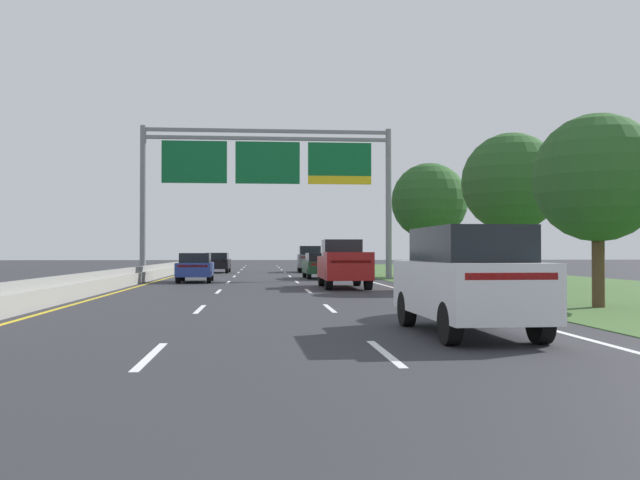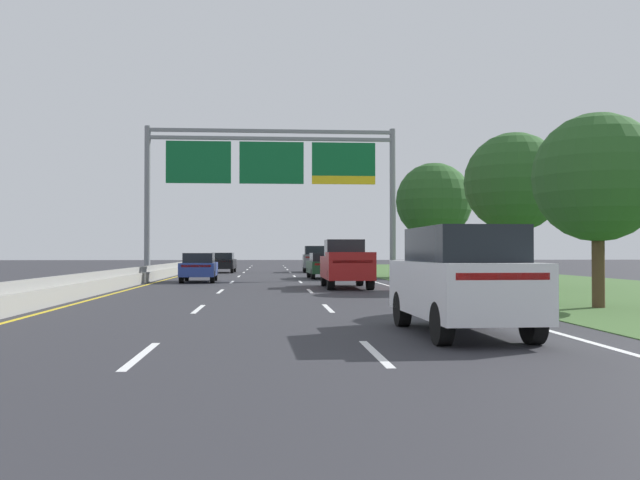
% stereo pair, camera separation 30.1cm
% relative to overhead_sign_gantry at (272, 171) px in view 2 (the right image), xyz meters
% --- Properties ---
extents(ground_plane, '(220.00, 220.00, 0.00)m').
position_rel_overhead_sign_gantry_xyz_m(ground_plane, '(-0.30, -6.41, -6.51)').
color(ground_plane, '#2B2B30').
extents(lane_striping, '(11.96, 106.00, 0.01)m').
position_rel_overhead_sign_gantry_xyz_m(lane_striping, '(-0.30, -6.87, -6.51)').
color(lane_striping, white).
rests_on(lane_striping, ground).
extents(grass_verge_right, '(14.00, 110.00, 0.02)m').
position_rel_overhead_sign_gantry_xyz_m(grass_verge_right, '(13.65, -6.41, -6.50)').
color(grass_verge_right, '#3D602D').
rests_on(grass_verge_right, ground).
extents(median_barrier_concrete, '(0.60, 110.00, 0.85)m').
position_rel_overhead_sign_gantry_xyz_m(median_barrier_concrete, '(-6.90, -6.41, -6.16)').
color(median_barrier_concrete, gray).
rests_on(median_barrier_concrete, ground).
extents(overhead_sign_gantry, '(15.06, 0.42, 9.12)m').
position_rel_overhead_sign_gantry_xyz_m(overhead_sign_gantry, '(0.00, 0.00, 0.00)').
color(overhead_sign_gantry, gray).
rests_on(overhead_sign_gantry, ground).
extents(pickup_truck_red, '(2.03, 5.41, 2.20)m').
position_rel_overhead_sign_gantry_xyz_m(pickup_truck_red, '(3.34, -10.29, -5.44)').
color(pickup_truck_red, maroon).
rests_on(pickup_truck_red, ground).
extents(car_black_left_lane_sedan, '(1.89, 4.43, 1.57)m').
position_rel_overhead_sign_gantry_xyz_m(car_black_left_lane_sedan, '(-3.76, 13.81, -5.70)').
color(car_black_left_lane_sedan, black).
rests_on(car_black_left_lane_sedan, ground).
extents(car_blue_left_lane_sedan, '(1.93, 4.44, 1.57)m').
position_rel_overhead_sign_gantry_xyz_m(car_blue_left_lane_sedan, '(-3.94, -3.59, -5.70)').
color(car_blue_left_lane_sedan, navy).
rests_on(car_blue_left_lane_sedan, ground).
extents(car_white_right_lane_suv, '(2.03, 4.75, 2.11)m').
position_rel_overhead_sign_gantry_xyz_m(car_white_right_lane_suv, '(3.62, -28.51, -5.42)').
color(car_white_right_lane_suv, silver).
rests_on(car_white_right_lane_suv, ground).
extents(car_grey_right_lane_suv, '(2.04, 4.75, 2.11)m').
position_rel_overhead_sign_gantry_xyz_m(car_grey_right_lane_suv, '(3.56, 14.66, -5.42)').
color(car_grey_right_lane_suv, slate).
rests_on(car_grey_right_lane_suv, ground).
extents(car_darkgreen_right_lane_sedan, '(1.94, 4.45, 1.57)m').
position_rel_overhead_sign_gantry_xyz_m(car_darkgreen_right_lane_sedan, '(3.22, 1.06, -5.70)').
color(car_darkgreen_right_lane_sedan, '#193D23').
rests_on(car_darkgreen_right_lane_sedan, ground).
extents(roadside_tree_near, '(3.74, 3.74, 5.66)m').
position_rel_overhead_sign_gantry_xyz_m(roadside_tree_near, '(9.36, -22.42, -2.74)').
color(roadside_tree_near, '#4C3823').
rests_on(roadside_tree_near, ground).
extents(roadside_tree_mid, '(4.40, 4.40, 6.92)m').
position_rel_overhead_sign_gantry_xyz_m(roadside_tree_mid, '(10.67, -11.80, -1.81)').
color(roadside_tree_mid, '#4C3823').
rests_on(roadside_tree_mid, ground).
extents(roadside_tree_far, '(5.00, 5.00, 7.47)m').
position_rel_overhead_sign_gantry_xyz_m(roadside_tree_far, '(10.63, 3.16, -1.55)').
color(roadside_tree_far, '#4C3823').
rests_on(roadside_tree_far, ground).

